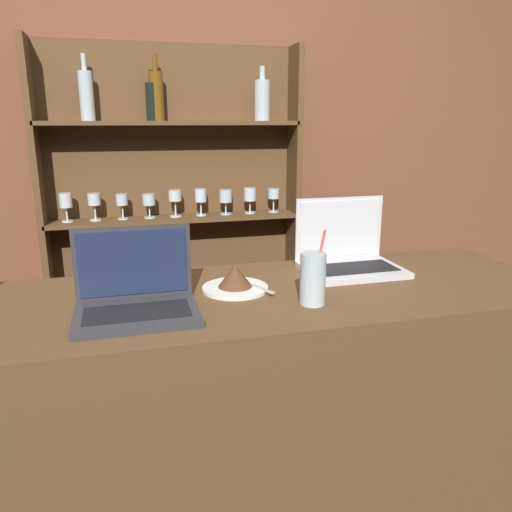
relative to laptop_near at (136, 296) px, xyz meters
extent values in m
cube|color=brown|center=(0.24, 0.07, -0.56)|extent=(2.01, 0.59, 1.02)
cube|color=brown|center=(0.24, 1.38, 0.28)|extent=(7.00, 0.06, 2.70)
cube|color=brown|center=(-0.39, 1.26, -0.14)|extent=(0.03, 0.18, 1.86)
cube|color=brown|center=(0.86, 1.26, -0.14)|extent=(0.03, 0.18, 1.86)
cube|color=brown|center=(0.24, 1.34, -0.14)|extent=(1.28, 0.02, 1.86)
cube|color=brown|center=(0.24, 1.26, -0.51)|extent=(1.24, 0.18, 0.02)
cube|color=brown|center=(0.24, 1.26, -0.04)|extent=(1.24, 0.18, 0.02)
cube|color=brown|center=(0.24, 1.26, 0.42)|extent=(1.24, 0.18, 0.02)
cylinder|color=silver|center=(-0.28, 1.26, -0.03)|extent=(0.05, 0.05, 0.01)
cylinder|color=silver|center=(-0.28, 1.26, 0.00)|extent=(0.01, 0.01, 0.06)
cylinder|color=silver|center=(-0.28, 1.26, 0.07)|extent=(0.06, 0.06, 0.07)
cylinder|color=silver|center=(-0.15, 1.26, -0.03)|extent=(0.05, 0.05, 0.01)
cylinder|color=silver|center=(-0.15, 1.26, 0.01)|extent=(0.01, 0.01, 0.07)
cylinder|color=silver|center=(-0.15, 1.26, 0.07)|extent=(0.06, 0.06, 0.06)
cylinder|color=silver|center=(-0.02, 1.26, -0.03)|extent=(0.05, 0.05, 0.01)
cylinder|color=silver|center=(-0.02, 1.26, 0.00)|extent=(0.01, 0.01, 0.06)
cylinder|color=silver|center=(-0.02, 1.26, 0.06)|extent=(0.06, 0.06, 0.05)
cylinder|color=silver|center=(0.11, 1.26, -0.03)|extent=(0.06, 0.06, 0.01)
cylinder|color=silver|center=(0.11, 1.26, 0.00)|extent=(0.01, 0.01, 0.06)
cylinder|color=silver|center=(0.11, 1.26, 0.06)|extent=(0.06, 0.06, 0.06)
cylinder|color=silver|center=(0.24, 1.26, -0.03)|extent=(0.06, 0.06, 0.01)
cylinder|color=silver|center=(0.24, 1.26, 0.01)|extent=(0.01, 0.01, 0.07)
cylinder|color=silver|center=(0.24, 1.26, 0.07)|extent=(0.06, 0.06, 0.05)
cylinder|color=silver|center=(0.37, 1.26, -0.03)|extent=(0.05, 0.05, 0.01)
cylinder|color=silver|center=(0.37, 1.26, 0.00)|extent=(0.01, 0.01, 0.06)
cylinder|color=silver|center=(0.37, 1.26, 0.07)|extent=(0.06, 0.06, 0.07)
cylinder|color=silver|center=(0.49, 1.26, -0.03)|extent=(0.06, 0.06, 0.01)
cylinder|color=silver|center=(0.49, 1.26, 0.00)|extent=(0.01, 0.01, 0.06)
cylinder|color=silver|center=(0.49, 1.26, 0.06)|extent=(0.06, 0.06, 0.06)
cylinder|color=silver|center=(0.62, 1.26, -0.03)|extent=(0.06, 0.06, 0.01)
cylinder|color=silver|center=(0.62, 1.26, 0.00)|extent=(0.01, 0.01, 0.06)
cylinder|color=silver|center=(0.62, 1.26, 0.06)|extent=(0.06, 0.06, 0.07)
cylinder|color=silver|center=(0.75, 1.26, -0.03)|extent=(0.05, 0.05, 0.01)
cylinder|color=silver|center=(0.75, 1.26, 0.00)|extent=(0.01, 0.01, 0.07)
cylinder|color=silver|center=(0.75, 1.26, 0.06)|extent=(0.06, 0.06, 0.05)
cylinder|color=#B2C1C6|center=(0.69, 1.26, 0.53)|extent=(0.08, 0.08, 0.19)
cylinder|color=#B2C1C6|center=(0.69, 1.26, 0.66)|extent=(0.03, 0.03, 0.06)
cylinder|color=black|center=(0.15, 1.26, 0.52)|extent=(0.06, 0.06, 0.17)
cylinder|color=black|center=(0.15, 1.26, 0.63)|extent=(0.02, 0.02, 0.06)
cylinder|color=#B2C1C6|center=(-0.14, 1.26, 0.54)|extent=(0.06, 0.06, 0.22)
cylinder|color=#B2C1C6|center=(-0.14, 1.26, 0.68)|extent=(0.02, 0.02, 0.07)
cylinder|color=brown|center=(0.17, 1.26, 0.54)|extent=(0.07, 0.07, 0.22)
cylinder|color=brown|center=(0.17, 1.26, 0.69)|extent=(0.02, 0.02, 0.07)
cube|color=#333338|center=(0.00, -0.04, -0.04)|extent=(0.30, 0.22, 0.02)
cube|color=black|center=(0.00, -0.05, -0.03)|extent=(0.26, 0.12, 0.00)
cube|color=#333338|center=(0.00, 0.07, 0.07)|extent=(0.30, 0.00, 0.19)
cube|color=#1E2847|center=(0.00, 0.07, 0.07)|extent=(0.28, 0.01, 0.17)
cube|color=silver|center=(0.69, 0.18, -0.04)|extent=(0.31, 0.23, 0.02)
cube|color=black|center=(0.69, 0.17, -0.03)|extent=(0.27, 0.13, 0.00)
cube|color=silver|center=(0.69, 0.29, 0.08)|extent=(0.31, 0.00, 0.21)
cube|color=silver|center=(0.69, 0.29, 0.08)|extent=(0.29, 0.01, 0.19)
cylinder|color=white|center=(0.28, 0.11, -0.04)|extent=(0.19, 0.19, 0.01)
cone|color=#51301C|center=(0.28, 0.11, 0.00)|extent=(0.10, 0.10, 0.07)
cube|color=#B7B7BC|center=(0.34, 0.09, -0.03)|extent=(0.08, 0.16, 0.00)
cylinder|color=silver|center=(0.46, -0.06, 0.03)|extent=(0.07, 0.07, 0.14)
cylinder|color=#E04C47|center=(0.47, -0.06, 0.06)|extent=(0.04, 0.01, 0.20)
camera|label=1|loc=(-0.02, -1.24, 0.43)|focal=35.00mm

